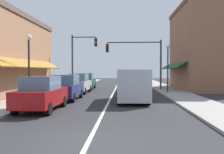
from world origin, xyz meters
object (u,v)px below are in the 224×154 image
Objects in this scene: traffic_signal_left_corner at (80,54)px; van_in_lane at (132,84)px; parked_car_second_left at (66,87)px; street_lamp_left_near at (29,56)px; parked_car_nearest_left at (42,94)px; traffic_signal_mast_arm at (140,55)px; street_lamp_right_mid at (168,60)px; parked_car_far_left at (86,81)px; parked_car_third_left at (79,83)px.

van_in_lane is at bearing -63.37° from traffic_signal_left_corner.
parked_car_second_left is 4.61m from van_in_lane.
traffic_signal_left_corner is at bearing 84.20° from street_lamp_left_near.
van_in_lane is 12.43m from traffic_signal_left_corner.
street_lamp_left_near is (-1.88, 3.07, 2.10)m from parked_car_nearest_left.
street_lamp_left_near is at bearing -126.93° from traffic_signal_mast_arm.
street_lamp_right_mid reaches higher than van_in_lane.
street_lamp_right_mid is at bearing -28.80° from parked_car_far_left.
street_lamp_left_near is 12.24m from street_lamp_right_mid.
parked_car_third_left is at bearing -81.17° from traffic_signal_left_corner.
parked_car_nearest_left is at bearing -113.71° from traffic_signal_mast_arm.
parked_car_second_left is 0.94× the size of street_lamp_left_near.
van_in_lane is at bearing 39.90° from parked_car_nearest_left.
parked_car_far_left is 6.62m from traffic_signal_mast_arm.
parked_car_second_left is at bearing 88.34° from parked_car_nearest_left.
van_in_lane reaches higher than parked_car_second_left.
traffic_signal_mast_arm is at bearing 57.62° from parked_car_second_left.
parked_car_third_left is 0.69× the size of traffic_signal_left_corner.
traffic_signal_left_corner is 1.35× the size of street_lamp_right_mid.
parked_car_third_left is 8.36m from street_lamp_right_mid.
traffic_signal_left_corner is at bearing 114.96° from van_in_lane.
parked_car_second_left is at bearing -144.97° from street_lamp_right_mid.
street_lamp_left_near is at bearing -95.80° from traffic_signal_left_corner.
street_lamp_left_near is (-2.05, -1.43, 2.10)m from parked_car_second_left.
parked_car_far_left is (-0.01, 14.54, 0.00)m from parked_car_nearest_left.
parked_car_third_left is at bearing -177.08° from street_lamp_right_mid.
parked_car_second_left is 1.00× the size of parked_car_third_left.
parked_car_far_left is at bearing 169.17° from traffic_signal_mast_arm.
traffic_signal_mast_arm is at bearing 33.71° from parked_car_third_left.
street_lamp_right_mid reaches higher than parked_car_third_left.
parked_car_second_left is 1.00× the size of parked_car_far_left.
traffic_signal_left_corner reaches higher than parked_car_nearest_left.
parked_car_second_left and parked_car_far_left have the same top height.
van_in_lane is 1.20× the size of street_lamp_left_near.
traffic_signal_mast_arm is 4.06m from street_lamp_right_mid.
parked_car_nearest_left is at bearing -89.50° from parked_car_third_left.
van_in_lane reaches higher than parked_car_third_left.
parked_car_second_left is at bearing 170.62° from van_in_lane.
street_lamp_right_mid is at bearing 34.99° from street_lamp_left_near.
street_lamp_left_near reaches higher than parked_car_second_left.
parked_car_third_left is at bearing -147.29° from traffic_signal_mast_arm.
parked_car_third_left is at bearing 127.06° from van_in_lane.
traffic_signal_mast_arm is 1.31× the size of street_lamp_right_mid.
street_lamp_left_near is at bearing -144.85° from parked_car_second_left.
parked_car_nearest_left is 0.71× the size of traffic_signal_mast_arm.
traffic_signal_mast_arm is 12.95m from street_lamp_left_near.
parked_car_nearest_left and parked_car_third_left have the same top height.
van_in_lane is 7.33m from street_lamp_right_mid.
traffic_signal_left_corner is (-5.43, 10.83, 2.78)m from van_in_lane.
traffic_signal_left_corner is 1.37× the size of street_lamp_left_near.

